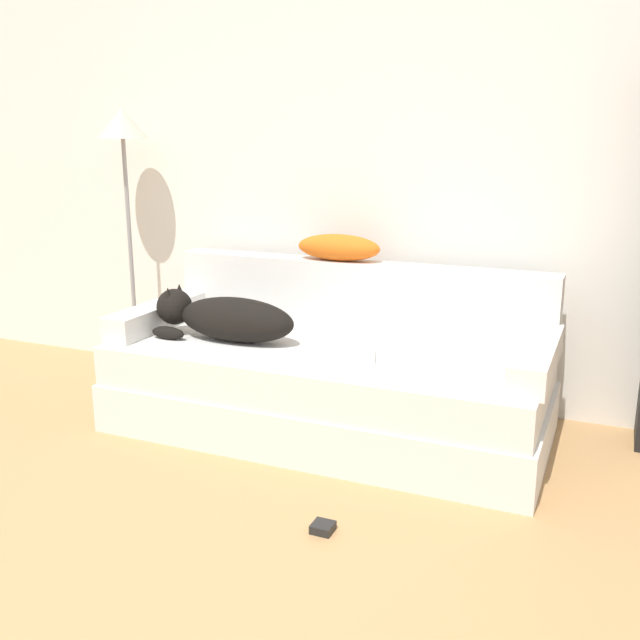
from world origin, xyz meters
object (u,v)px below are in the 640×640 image
laptop (343,355)px  throw_pillow (339,247)px  dog (224,317)px  floor_lamp (124,159)px  couch (328,389)px  power_adapter (323,527)px

laptop → throw_pillow: throw_pillow is taller
dog → laptop: dog is taller
floor_lamp → couch: bearing=-14.4°
dog → floor_lamp: 1.22m
laptop → floor_lamp: size_ratio=0.22×
throw_pillow → floor_lamp: floor_lamp is taller
floor_lamp → laptop: bearing=-17.8°
power_adapter → laptop: bearing=106.0°
power_adapter → floor_lamp: bearing=144.7°
throw_pillow → power_adapter: bearing=-70.6°
throw_pillow → power_adapter: 1.55m
throw_pillow → power_adapter: (0.44, -1.25, -0.81)m
laptop → power_adapter: size_ratio=4.40×
laptop → floor_lamp: floor_lamp is taller
couch → floor_lamp: bearing=165.6°
couch → power_adapter: bearing=-68.6°
couch → dog: (-0.50, -0.09, 0.32)m
couch → throw_pillow: 0.74m
throw_pillow → floor_lamp: (-1.27, -0.04, 0.43)m
laptop → power_adapter: laptop is taller
dog → power_adapter: size_ratio=9.64×
couch → floor_lamp: 1.76m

